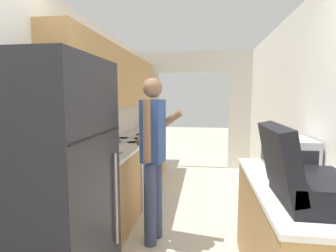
# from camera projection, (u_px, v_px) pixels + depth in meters

# --- Properties ---
(wall_left) EXTENTS (0.38, 7.07, 2.50)m
(wall_left) POSITION_uv_depth(u_px,v_px,m) (97.00, 100.00, 3.34)
(wall_left) COLOR silver
(wall_left) RESTS_ON ground_plane
(wall_right) EXTENTS (0.06, 7.07, 2.50)m
(wall_right) POSITION_uv_depth(u_px,v_px,m) (307.00, 128.00, 2.57)
(wall_right) COLOR silver
(wall_right) RESTS_ON ground_plane
(wall_far_with_doorway) EXTENTS (2.79, 0.06, 2.50)m
(wall_far_with_doorway) POSITION_uv_depth(u_px,v_px,m) (194.00, 102.00, 5.63)
(wall_far_with_doorway) COLOR silver
(wall_far_with_doorway) RESTS_ON ground_plane
(counter_left) EXTENTS (0.62, 3.50, 0.92)m
(counter_left) POSITION_uv_depth(u_px,v_px,m) (130.00, 168.00, 4.03)
(counter_left) COLOR #B2844C
(counter_left) RESTS_ON ground_plane
(counter_right) EXTENTS (0.62, 1.53, 0.92)m
(counter_right) POSITION_uv_depth(u_px,v_px,m) (291.00, 242.00, 1.98)
(counter_right) COLOR #B2844C
(counter_right) RESTS_ON ground_plane
(refrigerator) EXTENTS (0.76, 0.81, 1.81)m
(refrigerator) POSITION_uv_depth(u_px,v_px,m) (50.00, 191.00, 1.81)
(refrigerator) COLOR black
(refrigerator) RESTS_ON ground_plane
(range_oven) EXTENTS (0.66, 0.78, 1.06)m
(range_oven) POSITION_uv_depth(u_px,v_px,m) (128.00, 170.00, 3.89)
(range_oven) COLOR #B7B7BC
(range_oven) RESTS_ON ground_plane
(person) EXTENTS (0.56, 0.43, 1.74)m
(person) POSITION_uv_depth(u_px,v_px,m) (153.00, 155.00, 2.74)
(person) COLOR #384266
(person) RESTS_ON ground_plane
(suitcase) EXTENTS (0.50, 0.56, 0.47)m
(suitcase) POSITION_uv_depth(u_px,v_px,m) (303.00, 179.00, 1.58)
(suitcase) COLOR black
(suitcase) RESTS_ON counter_right
(microwave) EXTENTS (0.39, 0.44, 0.27)m
(microwave) POSITION_uv_depth(u_px,v_px,m) (289.00, 153.00, 2.35)
(microwave) COLOR #B7B7BC
(microwave) RESTS_ON counter_right
(knife) EXTENTS (0.10, 0.35, 0.02)m
(knife) POSITION_uv_depth(u_px,v_px,m) (139.00, 134.00, 4.38)
(knife) COLOR #B7B7BC
(knife) RESTS_ON counter_left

